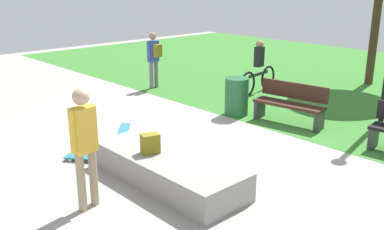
{
  "coord_description": "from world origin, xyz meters",
  "views": [
    {
      "loc": [
        5.33,
        -5.41,
        3.13
      ],
      "look_at": [
        0.36,
        -0.78,
        1.01
      ],
      "focal_mm": 40.93,
      "sensor_mm": 36.0,
      "label": 1
    }
  ],
  "objects": [
    {
      "name": "pedestrian_with_backpack",
      "position": [
        -4.76,
        2.46,
        0.99
      ],
      "size": [
        0.39,
        0.42,
        1.65
      ],
      "color": "slate",
      "rests_on": "ground_plane"
    },
    {
      "name": "skateboard_by_ledge",
      "position": [
        -1.27,
        -1.85,
        0.06
      ],
      "size": [
        0.75,
        0.65,
        0.08
      ],
      "color": "teal",
      "rests_on": "ground_plane"
    },
    {
      "name": "backpack_on_ledge",
      "position": [
        0.08,
        -1.44,
        0.61
      ],
      "size": [
        0.27,
        0.33,
        0.32
      ],
      "primitive_type": "cube",
      "rotation": [
        0.0,
        0.0,
        4.42
      ],
      "color": "olive",
      "rests_on": "concrete_ledge"
    },
    {
      "name": "concrete_ledge",
      "position": [
        0.36,
        -1.33,
        0.22
      ],
      "size": [
        2.79,
        1.04,
        0.45
      ],
      "primitive_type": "cube",
      "color": "gray",
      "rests_on": "ground_plane"
    },
    {
      "name": "cyclist_on_bicycle",
      "position": [
        -2.34,
        4.32,
        0.63
      ],
      "size": [
        0.3,
        1.81,
        1.52
      ],
      "color": "black",
      "rests_on": "ground_plane"
    },
    {
      "name": "skater_watching",
      "position": [
        0.23,
        -2.67,
        1.03
      ],
      "size": [
        0.25,
        0.42,
        1.75
      ],
      "color": "tan",
      "rests_on": "ground_plane"
    },
    {
      "name": "skateboard_spare",
      "position": [
        -2.08,
        -0.49,
        0.06
      ],
      "size": [
        0.73,
        0.68,
        0.08
      ],
      "color": "teal",
      "rests_on": "ground_plane"
    },
    {
      "name": "ground_plane",
      "position": [
        0.0,
        0.0,
        0.0
      ],
      "size": [
        28.0,
        28.0,
        0.0
      ],
      "primitive_type": "plane",
      "color": "#9E9993"
    },
    {
      "name": "trash_bin",
      "position": [
        -1.31,
        2.22,
        0.45
      ],
      "size": [
        0.56,
        0.56,
        0.9
      ],
      "primitive_type": "cylinder",
      "color": "#1E592D",
      "rests_on": "ground_plane"
    },
    {
      "name": "park_bench_far_left",
      "position": [
        -0.06,
        2.62,
        0.48
      ],
      "size": [
        1.65,
        0.68,
        0.91
      ],
      "color": "#331E14",
      "rests_on": "ground_plane"
    }
  ]
}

